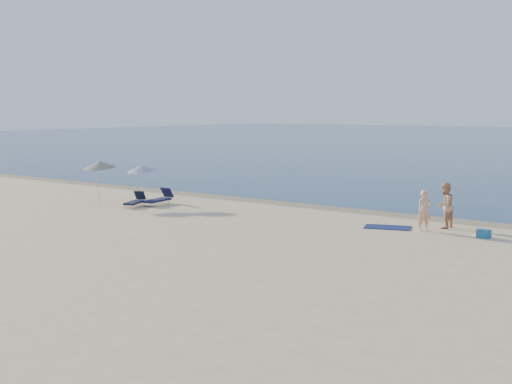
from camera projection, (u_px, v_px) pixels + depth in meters
wet_sand_strip at (362, 211)px, 30.68m from camera, size 240.00×1.60×0.00m
person_left at (424, 211)px, 25.61m from camera, size 0.68×0.71×1.64m
person_right at (445, 205)px, 26.22m from camera, size 0.82×1.00×1.88m
beach_towel at (388, 227)px, 26.41m from camera, size 2.10×1.58×0.03m
white_bag at (482, 233)px, 24.50m from camera, size 0.35×0.31×0.29m
blue_cooler at (484, 234)px, 24.30m from camera, size 0.53×0.44×0.33m
umbrella_near at (141, 168)px, 32.95m from camera, size 2.01×2.03×2.15m
umbrella_far at (100, 165)px, 33.10m from camera, size 1.85×1.88×2.31m
lounger_left at (135, 201)px, 32.25m from camera, size 1.08×1.70×0.71m
lounger_right at (159, 199)px, 32.80m from camera, size 0.76×1.90×0.82m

